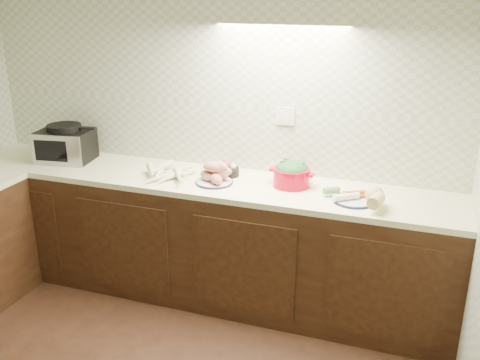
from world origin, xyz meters
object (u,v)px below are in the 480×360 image
(toaster_oven, at_px, (65,144))
(dutch_oven, at_px, (292,174))
(parsnip_pile, at_px, (168,173))
(sweet_potato_plate, at_px, (215,174))
(onion_bowl, at_px, (228,170))
(veg_plate, at_px, (363,196))

(toaster_oven, bearing_deg, dutch_oven, -7.75)
(parsnip_pile, xyz_separation_m, dutch_oven, (0.86, 0.13, 0.05))
(dutch_oven, bearing_deg, sweet_potato_plate, -159.49)
(onion_bowl, bearing_deg, sweet_potato_plate, -99.97)
(parsnip_pile, distance_m, sweet_potato_plate, 0.35)
(dutch_oven, xyz_separation_m, veg_plate, (0.49, -0.15, -0.04))
(parsnip_pile, bearing_deg, dutch_oven, 8.55)
(toaster_oven, xyz_separation_m, dutch_oven, (1.77, 0.03, -0.05))
(onion_bowl, height_order, dutch_oven, dutch_oven)
(toaster_oven, bearing_deg, sweet_potato_plate, -12.76)
(parsnip_pile, height_order, sweet_potato_plate, sweet_potato_plate)
(onion_bowl, bearing_deg, veg_plate, -11.82)
(toaster_oven, relative_size, onion_bowl, 2.82)
(sweet_potato_plate, distance_m, dutch_oven, 0.52)
(toaster_oven, height_order, dutch_oven, toaster_oven)
(veg_plate, bearing_deg, dutch_oven, 162.88)
(parsnip_pile, relative_size, veg_plate, 0.95)
(veg_plate, bearing_deg, onion_bowl, 168.18)
(parsnip_pile, bearing_deg, toaster_oven, 173.94)
(toaster_oven, relative_size, parsnip_pile, 1.07)
(parsnip_pile, height_order, dutch_oven, dutch_oven)
(sweet_potato_plate, xyz_separation_m, veg_plate, (1.00, -0.03, -0.02))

